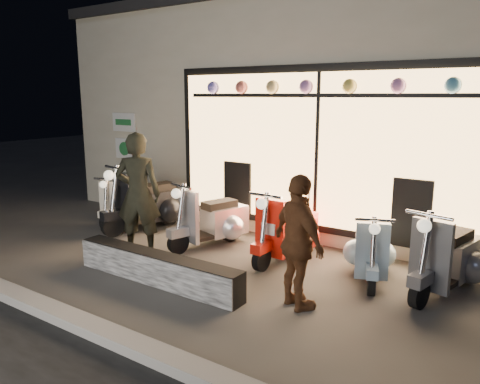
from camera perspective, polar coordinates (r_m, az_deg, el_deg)
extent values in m
plane|color=#383533|center=(6.64, -4.66, -9.56)|extent=(40.00, 40.00, 0.00)
cube|color=slate|center=(5.34, -18.69, -14.99)|extent=(40.00, 0.25, 0.12)
cube|color=beige|center=(10.55, 12.61, 9.28)|extent=(10.00, 6.00, 4.00)
cube|color=black|center=(10.68, 13.15, 20.60)|extent=(10.20, 6.20, 0.20)
cube|color=black|center=(7.50, 9.56, 5.03)|extent=(5.45, 0.06, 2.65)
cube|color=#FFBF6B|center=(7.47, 9.43, 5.00)|extent=(5.20, 0.04, 2.40)
cube|color=black|center=(7.38, 9.52, 11.54)|extent=(4.90, 0.06, 0.06)
cube|color=white|center=(10.11, -13.95, 8.26)|extent=(0.65, 0.04, 0.38)
cube|color=white|center=(10.16, -13.80, 5.17)|extent=(0.55, 0.04, 0.42)
cube|color=black|center=(6.25, -10.03, -9.14)|extent=(2.59, 0.28, 0.40)
cylinder|color=black|center=(7.31, -7.56, -6.18)|extent=(0.19, 0.36, 0.34)
cylinder|color=black|center=(7.85, -1.29, -4.81)|extent=(0.21, 0.36, 0.34)
cube|color=silver|center=(7.30, -6.23, -2.96)|extent=(0.46, 0.20, 0.82)
cube|color=silver|center=(7.73, -1.89, -3.45)|extent=(0.61, 0.79, 0.46)
cube|color=black|center=(7.60, -2.50, -1.53)|extent=(0.43, 0.62, 0.12)
sphere|color=#FFF2CC|center=(7.10, -7.79, -0.18)|extent=(0.19, 0.19, 0.15)
cylinder|color=black|center=(6.57, 2.63, -8.15)|extent=(0.12, 0.35, 0.34)
cylinder|color=black|center=(7.39, 7.07, -5.95)|extent=(0.14, 0.35, 0.34)
cube|color=red|center=(6.62, 3.70, -4.42)|extent=(0.47, 0.09, 0.83)
cube|color=red|center=(7.24, 6.71, -4.55)|extent=(0.46, 0.73, 0.47)
cube|color=black|center=(7.08, 6.36, -2.54)|extent=(0.31, 0.58, 0.12)
sphere|color=#FFF2CC|center=(6.34, 2.64, -1.45)|extent=(0.16, 0.16, 0.15)
cylinder|color=black|center=(8.37, -15.30, -4.01)|extent=(0.20, 0.40, 0.39)
cylinder|color=black|center=(8.91, -8.74, -2.77)|extent=(0.23, 0.41, 0.39)
cube|color=black|center=(8.36, -14.00, -0.81)|extent=(0.53, 0.21, 0.93)
cube|color=black|center=(8.79, -9.41, -1.38)|extent=(0.66, 0.89, 0.52)
cube|color=black|center=(8.67, -10.12, 0.56)|extent=(0.46, 0.70, 0.14)
sphere|color=#FFF2CC|center=(8.17, -15.70, 1.98)|extent=(0.21, 0.21, 0.17)
cylinder|color=black|center=(8.89, -16.06, -3.43)|extent=(0.18, 0.31, 0.30)
cylinder|color=black|center=(9.62, -13.37, -2.14)|extent=(0.20, 0.32, 0.30)
cube|color=#F7E8CA|center=(8.96, -15.58, -1.04)|extent=(0.40, 0.19, 0.72)
cube|color=#F7E8CA|center=(9.50, -13.67, -1.19)|extent=(0.55, 0.70, 0.40)
cube|color=black|center=(9.38, -14.00, 0.16)|extent=(0.39, 0.54, 0.11)
sphere|color=#FFF2CC|center=(8.73, -16.34, 0.88)|extent=(0.17, 0.17, 0.13)
cylinder|color=black|center=(6.03, 15.71, -10.69)|extent=(0.19, 0.31, 0.30)
cylinder|color=black|center=(6.86, 15.39, -7.88)|extent=(0.21, 0.32, 0.30)
cube|color=#95BAD4|center=(6.09, 15.82, -6.99)|extent=(0.40, 0.21, 0.73)
cube|color=#95BAD4|center=(6.72, 15.51, -6.63)|extent=(0.57, 0.72, 0.41)
cube|color=black|center=(6.56, 15.66, -4.80)|extent=(0.41, 0.56, 0.11)
sphere|color=#FFF2CC|center=(5.80, 16.10, -4.35)|extent=(0.17, 0.17, 0.13)
cylinder|color=black|center=(5.85, 20.99, -11.51)|extent=(0.18, 0.37, 0.35)
cylinder|color=black|center=(6.75, 24.88, -8.70)|extent=(0.20, 0.37, 0.35)
cube|color=#53555A|center=(5.89, 22.21, -7.21)|extent=(0.48, 0.17, 0.85)
cube|color=#53555A|center=(6.58, 24.71, -7.17)|extent=(0.58, 0.80, 0.48)
cube|color=black|center=(6.41, 24.58, -4.94)|extent=(0.41, 0.63, 0.12)
sphere|color=#FFF2CC|center=(5.58, 21.55, -3.85)|extent=(0.19, 0.19, 0.16)
imported|color=black|center=(7.24, -12.31, -0.24)|extent=(0.82, 0.73, 1.87)
imported|color=brown|center=(5.32, 7.15, -6.16)|extent=(0.98, 0.80, 1.56)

